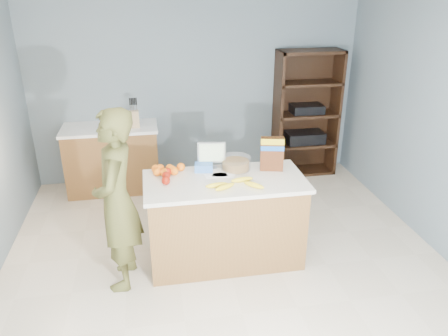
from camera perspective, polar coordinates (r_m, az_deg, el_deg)
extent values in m
cube|color=beige|center=(4.42, 0.82, -13.82)|extent=(4.50, 5.00, 0.02)
cube|color=slate|center=(6.16, -3.58, 9.97)|extent=(4.50, 0.02, 2.50)
cube|color=white|center=(3.53, 1.07, 20.62)|extent=(4.50, 5.00, 0.02)
cube|color=brown|center=(4.42, 0.11, -7.05)|extent=(1.50, 0.70, 0.86)
cube|color=silver|center=(4.21, 0.12, -1.76)|extent=(1.56, 0.76, 0.04)
cube|color=black|center=(4.63, 0.11, -11.12)|extent=(1.46, 0.66, 0.10)
cube|color=brown|center=(6.10, -14.30, 1.06)|extent=(1.20, 0.60, 0.86)
cube|color=white|center=(5.95, -14.72, 5.07)|extent=(1.24, 0.62, 0.04)
cube|color=black|center=(6.58, 10.16, 7.38)|extent=(0.90, 0.04, 1.80)
cube|color=black|center=(6.28, 6.99, 6.81)|extent=(0.04, 0.40, 1.80)
cube|color=black|center=(6.58, 14.23, 7.03)|extent=(0.04, 0.40, 1.80)
cube|color=black|center=(6.71, 10.14, -0.28)|extent=(0.90, 0.40, 0.04)
cube|color=black|center=(6.56, 10.41, 3.16)|extent=(0.90, 0.40, 0.04)
cube|color=black|center=(6.42, 10.70, 6.94)|extent=(0.90, 0.40, 0.04)
cube|color=black|center=(6.31, 11.00, 10.86)|extent=(0.90, 0.40, 0.04)
cube|color=black|center=(6.24, 11.31, 14.71)|extent=(0.90, 0.40, 0.04)
cube|color=black|center=(6.52, 10.47, 3.99)|extent=(0.55, 0.32, 0.16)
cube|color=black|center=(6.40, 10.75, 7.62)|extent=(0.45, 0.30, 0.12)
imported|color=#4B4A21|center=(4.02, -13.81, -4.24)|extent=(0.47, 0.66, 1.71)
cube|color=tan|center=(5.81, -11.62, 6.28)|extent=(0.12, 0.10, 0.22)
cylinder|color=black|center=(5.77, -12.14, 7.72)|extent=(0.02, 0.02, 0.09)
cylinder|color=black|center=(5.77, -11.94, 7.74)|extent=(0.02, 0.02, 0.09)
cylinder|color=black|center=(5.77, -11.74, 7.75)|extent=(0.02, 0.02, 0.09)
cylinder|color=black|center=(5.77, -11.54, 7.77)|extent=(0.02, 0.02, 0.09)
cylinder|color=black|center=(5.77, -11.34, 7.78)|extent=(0.02, 0.02, 0.09)
cube|color=white|center=(4.29, -1.04, -0.95)|extent=(0.23, 0.13, 0.00)
cube|color=white|center=(4.30, -0.05, -0.92)|extent=(0.24, 0.18, 0.00)
ellipsoid|color=yellow|center=(4.04, -0.94, -2.25)|extent=(0.23, 0.08, 0.05)
ellipsoid|color=yellow|center=(4.00, 0.12, -2.48)|extent=(0.22, 0.15, 0.05)
ellipsoid|color=yellow|center=(4.15, 2.38, -1.52)|extent=(0.23, 0.08, 0.05)
ellipsoid|color=yellow|center=(4.05, 3.93, -2.22)|extent=(0.19, 0.19, 0.05)
sphere|color=maroon|center=(4.30, -7.43, -0.53)|extent=(0.08, 0.08, 0.08)
sphere|color=maroon|center=(4.22, -7.55, -1.01)|extent=(0.08, 0.08, 0.08)
sphere|color=maroon|center=(4.12, -7.61, -1.64)|extent=(0.08, 0.08, 0.08)
sphere|color=orange|center=(4.32, -8.71, -0.50)|extent=(0.08, 0.08, 0.08)
sphere|color=orange|center=(4.39, -8.33, -0.05)|extent=(0.08, 0.08, 0.08)
sphere|color=orange|center=(4.31, -6.52, -0.41)|extent=(0.08, 0.08, 0.08)
sphere|color=orange|center=(4.34, -6.80, -0.24)|extent=(0.08, 0.08, 0.08)
sphere|color=orange|center=(4.39, -8.90, -0.12)|extent=(0.08, 0.08, 0.08)
sphere|color=orange|center=(4.29, -7.78, -0.60)|extent=(0.08, 0.08, 0.08)
sphere|color=orange|center=(4.40, -5.65, 0.13)|extent=(0.08, 0.08, 0.08)
sphere|color=orange|center=(4.38, -7.11, -0.05)|extent=(0.08, 0.08, 0.08)
cube|color=blue|center=(4.38, -2.66, 0.10)|extent=(0.20, 0.15, 0.08)
cylinder|color=#267219|center=(4.42, 1.54, 0.41)|extent=(0.27, 0.27, 0.09)
cylinder|color=white|center=(4.42, 1.54, 0.65)|extent=(0.30, 0.30, 0.13)
cylinder|color=silver|center=(4.46, -1.62, 0.07)|extent=(0.12, 0.12, 0.01)
cylinder|color=silver|center=(4.45, -1.63, 0.44)|extent=(0.02, 0.02, 0.05)
cube|color=silver|center=(4.40, -1.65, 2.06)|extent=(0.28, 0.08, 0.22)
cube|color=yellow|center=(4.38, -1.65, 1.97)|extent=(0.24, 0.04, 0.18)
cube|color=#592B14|center=(4.38, 6.28, 1.82)|extent=(0.24, 0.13, 0.34)
cube|color=yellow|center=(4.33, 6.36, 3.57)|extent=(0.24, 0.13, 0.06)
cube|color=blue|center=(4.35, 6.32, 2.70)|extent=(0.24, 0.13, 0.05)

